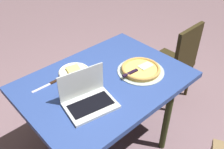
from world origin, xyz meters
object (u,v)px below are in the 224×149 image
(dining_table, at_px, (105,88))
(pizza_tray, at_px, (141,69))
(laptop, at_px, (88,98))
(table_knife, at_px, (51,83))
(pizza_plate, at_px, (74,72))
(chair_near, at_px, (176,60))

(dining_table, xyz_separation_m, pizza_tray, (-0.27, 0.11, 0.10))
(laptop, bearing_deg, pizza_tray, -179.42)
(laptop, distance_m, table_knife, 0.35)
(dining_table, xyz_separation_m, pizza_plate, (0.12, -0.22, 0.09))
(pizza_tray, bearing_deg, pizza_plate, -40.18)
(dining_table, relative_size, chair_near, 1.36)
(pizza_plate, xyz_separation_m, pizza_tray, (-0.39, 0.33, 0.01))
(laptop, height_order, pizza_plate, laptop)
(laptop, height_order, chair_near, laptop)
(table_knife, bearing_deg, pizza_tray, 150.20)
(laptop, bearing_deg, chair_near, -174.43)
(pizza_plate, distance_m, pizza_tray, 0.51)
(pizza_tray, bearing_deg, laptop, 0.58)
(chair_near, bearing_deg, table_knife, -10.14)
(pizza_tray, height_order, chair_near, chair_near)
(dining_table, distance_m, pizza_tray, 0.31)
(laptop, xyz_separation_m, table_knife, (0.07, -0.34, -0.04))
(dining_table, distance_m, chair_near, 0.96)
(dining_table, xyz_separation_m, chair_near, (-0.94, -0.00, -0.17))
(dining_table, relative_size, table_knife, 4.97)
(laptop, bearing_deg, dining_table, -155.13)
(pizza_plate, height_order, table_knife, pizza_plate)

